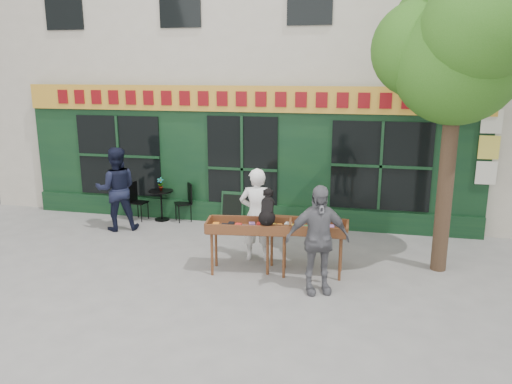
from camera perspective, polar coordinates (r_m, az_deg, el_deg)
ground at (r=10.13m, az=-4.78°, el=-7.35°), size 80.00×80.00×0.00m
building at (r=15.31m, az=1.91°, el=18.73°), size 14.00×7.26×10.00m
street_tree at (r=9.48m, az=22.35°, el=15.59°), size 3.05×2.90×5.60m
book_cart_center at (r=9.10m, az=-0.82°, el=-4.29°), size 1.57×0.81×0.99m
dog at (r=8.85m, az=1.30°, el=-1.66°), size 0.42×0.64×0.60m
woman at (r=9.68m, az=0.08°, el=-2.60°), size 0.72×0.52×1.83m
book_cart_right at (r=9.09m, az=5.64°, el=-4.37°), size 1.51×0.64×0.99m
man_right at (r=8.32m, az=7.05°, el=-5.41°), size 1.17×0.81×1.85m
bistro_table at (r=12.54m, az=-10.78°, el=-0.80°), size 0.60×0.60×0.76m
bistro_chair_left at (r=12.73m, az=-13.58°, el=-0.66°), size 0.41×0.41×0.95m
bistro_chair_right at (r=12.40m, az=-7.96°, el=-0.78°), size 0.51×0.51×0.95m
potted_plant at (r=12.45m, az=-10.86°, el=0.92°), size 0.18×0.14×0.33m
man_left at (r=11.96m, az=-15.66°, el=0.33°), size 1.18×1.08×1.94m
chalkboard at (r=12.07m, az=-2.75°, el=-1.85°), size 0.56×0.20×0.79m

